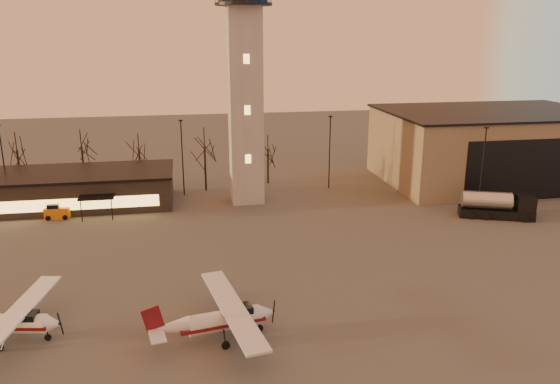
% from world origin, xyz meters
% --- Properties ---
extents(ground, '(220.00, 220.00, 0.00)m').
position_xyz_m(ground, '(0.00, 0.00, 0.00)').
color(ground, '#423F3D').
rests_on(ground, ground).
extents(control_tower, '(6.80, 6.80, 32.60)m').
position_xyz_m(control_tower, '(0.00, 30.00, 16.33)').
color(control_tower, '#9B9993').
rests_on(control_tower, ground).
extents(hangar, '(30.60, 20.60, 10.30)m').
position_xyz_m(hangar, '(36.00, 33.98, 5.15)').
color(hangar, '#8F7D5E').
rests_on(hangar, ground).
extents(terminal, '(25.40, 12.20, 4.30)m').
position_xyz_m(terminal, '(-21.99, 31.98, 2.16)').
color(terminal, black).
rests_on(terminal, ground).
extents(light_poles, '(58.50, 12.25, 10.14)m').
position_xyz_m(light_poles, '(0.50, 31.00, 5.41)').
color(light_poles, black).
rests_on(light_poles, ground).
extents(tree_row, '(37.20, 9.20, 8.80)m').
position_xyz_m(tree_row, '(-13.70, 39.16, 5.94)').
color(tree_row, black).
rests_on(tree_row, ground).
extents(cessna_front, '(9.91, 12.48, 3.43)m').
position_xyz_m(cessna_front, '(-5.28, -2.69, 1.17)').
color(cessna_front, beige).
rests_on(cessna_front, ground).
extents(cessna_rear, '(9.37, 11.80, 3.24)m').
position_xyz_m(cessna_rear, '(-20.08, -0.45, 1.11)').
color(cessna_rear, white).
rests_on(cessna_rear, ground).
extents(fuel_truck, '(8.66, 5.17, 3.10)m').
position_xyz_m(fuel_truck, '(28.06, 18.25, 1.23)').
color(fuel_truck, black).
rests_on(fuel_truck, ground).
extents(service_cart, '(2.90, 1.92, 1.80)m').
position_xyz_m(service_cart, '(-22.72, 27.00, 0.69)').
color(service_cart, orange).
rests_on(service_cart, ground).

